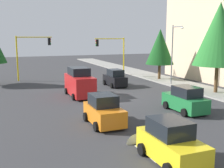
# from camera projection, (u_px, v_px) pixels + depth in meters

# --- Properties ---
(ground_plane) EXTENTS (120.00, 120.00, 0.00)m
(ground_plane) POSITION_uv_depth(u_px,v_px,m) (112.00, 98.00, 26.11)
(ground_plane) COLOR #353538
(sidewalk_kerb) EXTENTS (80.00, 4.00, 0.15)m
(sidewalk_kerb) POSITION_uv_depth(u_px,v_px,m) (175.00, 82.00, 34.51)
(sidewalk_kerb) COLOR gray
(sidewalk_kerb) RESTS_ON ground
(lane_arrow_near) EXTENTS (2.40, 1.10, 1.10)m
(lane_arrow_near) POSITION_uv_depth(u_px,v_px,m) (140.00, 147.00, 14.47)
(lane_arrow_near) COLOR silver
(lane_arrow_near) RESTS_ON ground
(traffic_signal_far_right) EXTENTS (0.36, 4.59, 5.78)m
(traffic_signal_far_right) POSITION_uv_depth(u_px,v_px,m) (31.00, 49.00, 36.14)
(traffic_signal_far_right) COLOR yellow
(traffic_signal_far_right) RESTS_ON ground
(traffic_signal_far_left) EXTENTS (0.36, 4.59, 5.54)m
(traffic_signal_far_left) POSITION_uv_depth(u_px,v_px,m) (112.00, 49.00, 40.34)
(traffic_signal_far_left) COLOR yellow
(traffic_signal_far_left) RESTS_ON ground
(street_lamp_curbside) EXTENTS (2.15, 0.28, 7.00)m
(street_lamp_curbside) POSITION_uv_depth(u_px,v_px,m) (174.00, 48.00, 32.05)
(street_lamp_curbside) COLOR slate
(street_lamp_curbside) RESTS_ON ground
(tree_roadside_mid) EXTENTS (3.67, 3.67, 6.69)m
(tree_roadside_mid) POSITION_uv_depth(u_px,v_px,m) (160.00, 47.00, 36.35)
(tree_roadside_mid) COLOR brown
(tree_roadside_mid) RESTS_ON ground
(tree_roadside_near) EXTENTS (4.91, 4.91, 9.00)m
(tree_roadside_near) POSITION_uv_depth(u_px,v_px,m) (219.00, 34.00, 27.12)
(tree_roadside_near) COLOR brown
(tree_roadside_near) RESTS_ON ground
(delivery_van_red) EXTENTS (4.80, 2.22, 2.77)m
(delivery_van_red) POSITION_uv_depth(u_px,v_px,m) (80.00, 83.00, 26.76)
(delivery_van_red) COLOR red
(delivery_van_red) RESTS_ON ground
(car_orange) EXTENTS (3.63, 2.07, 1.98)m
(car_orange) POSITION_uv_depth(u_px,v_px,m) (104.00, 111.00, 18.19)
(car_orange) COLOR orange
(car_orange) RESTS_ON ground
(car_black) EXTENTS (3.80, 1.93, 1.98)m
(car_black) POSITION_uv_depth(u_px,v_px,m) (115.00, 78.00, 32.27)
(car_black) COLOR black
(car_black) RESTS_ON ground
(car_green) EXTENTS (3.89, 2.02, 1.98)m
(car_green) POSITION_uv_depth(u_px,v_px,m) (185.00, 100.00, 21.29)
(car_green) COLOR #1E7238
(car_green) RESTS_ON ground
(car_yellow) EXTENTS (3.70, 2.02, 1.98)m
(car_yellow) POSITION_uv_depth(u_px,v_px,m) (171.00, 143.00, 12.69)
(car_yellow) COLOR yellow
(car_yellow) RESTS_ON ground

